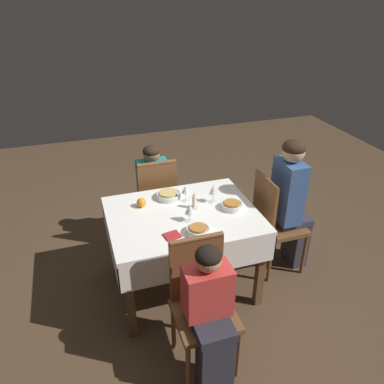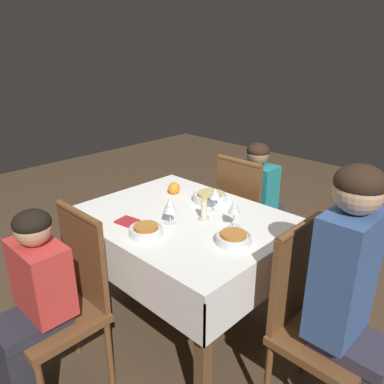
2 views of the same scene
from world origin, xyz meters
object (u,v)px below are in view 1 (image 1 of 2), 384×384
Objects in this scene: chair_north at (156,198)px; bowl_south at (198,230)px; chair_east at (274,220)px; orange_fruit at (141,203)px; person_adult_denim at (291,199)px; bowl_east at (232,205)px; person_child_red at (211,314)px; wine_glass_south at (190,209)px; candle_centerpiece at (194,202)px; person_child_teal at (152,186)px; chair_south at (202,299)px; wine_glass_east at (213,190)px; napkin_red_folded at (172,236)px; bowl_north at (168,195)px; wine_glass_north at (186,190)px; dining_table at (183,224)px.

bowl_south is at bearing 95.11° from chair_north.
chair_east is 12.25× the size of orange_fruit.
bowl_east is at bearing 93.81° from person_adult_denim.
person_child_red is 5.80× the size of bowl_south.
bowl_south is 0.19m from wine_glass_south.
chair_north is 6.82× the size of candle_centerpiece.
person_child_teal is 6.78× the size of wine_glass_south.
chair_south is 6.31× the size of wine_glass_south.
wine_glass_south is (0.11, 0.76, 0.30)m from person_child_red.
chair_east is at bearing 43.20° from person_child_red.
chair_north reaches higher than candle_centerpiece.
napkin_red_folded is (-0.46, -0.37, -0.11)m from wine_glass_east.
chair_east is 1.28m from person_child_red.
bowl_north is (0.05, 1.16, 0.22)m from person_child_red.
person_child_red reaches higher than chair_north.
chair_south is 5.33× the size of bowl_east.
chair_south reaches higher than bowl_north.
wine_glass_south is (-0.39, -0.07, 0.08)m from bowl_east.
orange_fruit is (-0.38, 0.02, -0.07)m from wine_glass_north.
chair_east is 0.93× the size of person_child_teal.
chair_south is at bearing 127.18° from chair_east.
chair_north is 0.93m from bowl_east.
person_child_red is 0.83m from wine_glass_south.
wine_glass_north is (0.08, 0.18, 0.21)m from dining_table.
candle_centerpiece is at bearing -76.19° from wine_glass_north.
person_child_red is at bearing -90.00° from chair_south.
person_child_red reaches higher than bowl_north.
orange_fruit is at bearing -163.32° from bowl_north.
wine_glass_south is at bearing 94.72° from person_child_teal.
person_child_red is 1.09m from wine_glass_east.
person_adult_denim reaches higher than chair_north.
bowl_east is 0.20m from wine_glass_east.
person_child_teal reaches higher than bowl_east.
wine_glass_south is at bearing 95.67° from chair_north.
wine_glass_south is (-0.98, -0.11, 0.15)m from person_adult_denim.
person_child_teal reaches higher than bowl_south.
chair_east is 0.97m from bowl_north.
bowl_south is 0.19m from napkin_red_folded.
bowl_north is 0.28m from candle_centerpiece.
wine_glass_north is at bearing 78.23° from person_adult_denim.
bowl_east is (0.47, -0.76, 0.26)m from chair_north.
chair_east is at bearing -14.02° from wine_glass_north.
chair_south reaches higher than bowl_south.
chair_east is 0.51m from bowl_east.
person_adult_denim is 7.94× the size of wine_glass_east.
person_child_teal is 5.73× the size of bowl_east.
person_child_teal is (0.03, 1.76, 0.00)m from person_child_red.
orange_fruit is at bearing 100.66° from person_child_red.
bowl_south is at bearing -83.00° from bowl_north.
wine_glass_south is at bearing -46.09° from orange_fruit.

